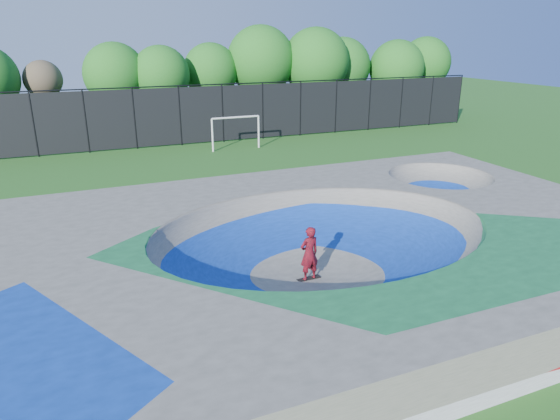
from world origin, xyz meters
The scene contains 7 objects.
ground centered at (0.00, 0.00, 0.00)m, with size 120.00×120.00×0.00m, color #1F5718.
skate_deck centered at (0.00, 0.00, 0.75)m, with size 22.00×14.00×1.50m, color gray.
skater centered at (-0.71, -0.48, 0.88)m, with size 0.64×0.42×1.76m, color #AE0D1E.
skateboard centered at (-0.71, -0.48, 0.03)m, with size 0.78×0.22×0.05m, color black.
soccer_goal centered at (3.05, 18.23, 1.52)m, with size 3.31×0.12×2.18m.
fence centered at (0.00, 21.00, 2.10)m, with size 48.09×0.09×4.04m.
treeline centered at (-0.07, 25.88, 4.78)m, with size 52.38×7.06×8.01m.
Camera 1 is at (-6.92, -12.95, 7.18)m, focal length 32.00 mm.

